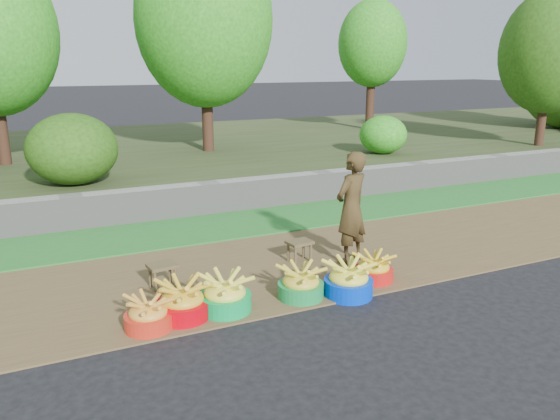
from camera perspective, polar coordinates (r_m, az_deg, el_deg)
name	(u,v)px	position (r m, az deg, el deg)	size (l,w,h in m)	color
ground_plane	(327,306)	(5.99, 4.92, -9.98)	(120.00, 120.00, 0.00)	black
dirt_shoulder	(278,267)	(7.01, -0.17, -5.99)	(80.00, 2.50, 0.02)	brown
grass_verge	(226,225)	(8.76, -5.67, -1.60)	(80.00, 1.50, 0.04)	#267229
retaining_wall	(209,198)	(9.48, -7.42, 1.23)	(80.00, 0.35, 0.55)	gray
earth_bank	(149,156)	(14.14, -13.52, 5.46)	(80.00, 10.00, 0.50)	#343F1F
vegetation	(242,59)	(12.89, -3.95, 15.49)	(31.91, 7.71, 4.90)	#321E14
basin_a	(148,315)	(5.57, -13.60, -10.62)	(0.47, 0.47, 0.35)	red
basin_b	(183,302)	(5.71, -10.15, -9.47)	(0.55, 0.55, 0.41)	#C2000C
basin_c	(225,296)	(5.80, -5.77, -8.88)	(0.55, 0.55, 0.41)	#049D47
basin_d	(301,284)	(6.08, 2.18, -7.76)	(0.51, 0.51, 0.38)	#16843C
basin_e	(348,280)	(6.19, 7.17, -7.31)	(0.55, 0.55, 0.41)	#0032D2
basin_f	(374,269)	(6.64, 9.76, -6.11)	(0.47, 0.47, 0.35)	red
stool_left	(162,269)	(6.46, -12.20, -6.04)	(0.35, 0.28, 0.28)	brown
stool_right	(300,245)	(7.11, 2.05, -3.70)	(0.35, 0.28, 0.28)	brown
vendor_woman	(351,208)	(7.01, 7.45, 0.23)	(0.53, 0.35, 1.45)	black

